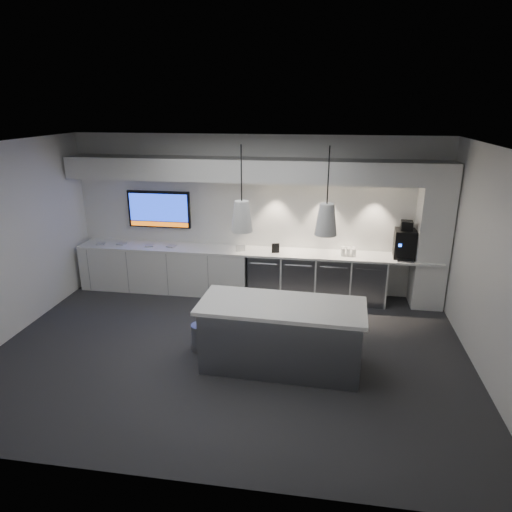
% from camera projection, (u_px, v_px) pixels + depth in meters
% --- Properties ---
extents(floor, '(7.00, 7.00, 0.00)m').
position_uv_depth(floor, '(230.00, 351.00, 6.83)').
color(floor, '#2C2C2F').
rests_on(floor, ground).
extents(ceiling, '(7.00, 7.00, 0.00)m').
position_uv_depth(ceiling, '(225.00, 146.00, 5.87)').
color(ceiling, black).
rests_on(ceiling, wall_back).
extents(wall_back, '(7.00, 0.00, 7.00)m').
position_uv_depth(wall_back, '(255.00, 215.00, 8.69)').
color(wall_back, white).
rests_on(wall_back, floor).
extents(wall_front, '(7.00, 0.00, 7.00)m').
position_uv_depth(wall_front, '(167.00, 346.00, 4.01)').
color(wall_front, white).
rests_on(wall_front, floor).
extents(wall_left, '(0.00, 7.00, 7.00)m').
position_uv_depth(wall_left, '(0.00, 245.00, 6.86)').
color(wall_left, white).
rests_on(wall_left, floor).
extents(wall_right, '(0.00, 7.00, 7.00)m').
position_uv_depth(wall_right, '(495.00, 270.00, 5.84)').
color(wall_right, white).
rests_on(wall_right, floor).
extents(back_counter, '(6.80, 0.65, 0.04)m').
position_uv_depth(back_counter, '(253.00, 251.00, 8.58)').
color(back_counter, white).
rests_on(back_counter, left_base_cabinets).
extents(left_base_cabinets, '(3.30, 0.63, 0.86)m').
position_uv_depth(left_base_cabinets, '(165.00, 269.00, 8.98)').
color(left_base_cabinets, white).
rests_on(left_base_cabinets, floor).
extents(fridge_unit_a, '(0.60, 0.61, 0.85)m').
position_uv_depth(fridge_unit_a, '(266.00, 275.00, 8.69)').
color(fridge_unit_a, gray).
rests_on(fridge_unit_a, floor).
extents(fridge_unit_b, '(0.60, 0.61, 0.85)m').
position_uv_depth(fridge_unit_b, '(299.00, 276.00, 8.60)').
color(fridge_unit_b, gray).
rests_on(fridge_unit_b, floor).
extents(fridge_unit_c, '(0.60, 0.61, 0.85)m').
position_uv_depth(fridge_unit_c, '(333.00, 278.00, 8.51)').
color(fridge_unit_c, gray).
rests_on(fridge_unit_c, floor).
extents(fridge_unit_d, '(0.60, 0.61, 0.85)m').
position_uv_depth(fridge_unit_d, '(367.00, 280.00, 8.41)').
color(fridge_unit_d, gray).
rests_on(fridge_unit_d, floor).
extents(backsplash, '(4.60, 0.03, 1.30)m').
position_uv_depth(backsplash, '(319.00, 215.00, 8.48)').
color(backsplash, white).
rests_on(backsplash, wall_back).
extents(soffit, '(6.90, 0.60, 0.40)m').
position_uv_depth(soffit, '(253.00, 170.00, 8.12)').
color(soffit, white).
rests_on(soffit, wall_back).
extents(column, '(0.55, 0.55, 2.60)m').
position_uv_depth(column, '(433.00, 237.00, 8.00)').
color(column, white).
rests_on(column, floor).
extents(wall_tv, '(1.25, 0.07, 0.72)m').
position_uv_depth(wall_tv, '(159.00, 209.00, 8.90)').
color(wall_tv, black).
rests_on(wall_tv, wall_back).
extents(island, '(2.29, 1.06, 0.95)m').
position_uv_depth(island, '(281.00, 335.00, 6.29)').
color(island, gray).
rests_on(island, floor).
extents(bin, '(0.33, 0.33, 0.41)m').
position_uv_depth(bin, '(201.00, 337.00, 6.82)').
color(bin, gray).
rests_on(bin, floor).
extents(coffee_machine, '(0.39, 0.55, 0.67)m').
position_uv_depth(coffee_machine, '(405.00, 242.00, 8.11)').
color(coffee_machine, black).
rests_on(coffee_machine, back_counter).
extents(sign_black, '(0.14, 0.06, 0.18)m').
position_uv_depth(sign_black, '(276.00, 248.00, 8.41)').
color(sign_black, black).
rests_on(sign_black, back_counter).
extents(sign_white, '(0.18, 0.08, 0.14)m').
position_uv_depth(sign_white, '(240.00, 248.00, 8.48)').
color(sign_white, white).
rests_on(sign_white, back_counter).
extents(cup_cluster, '(0.27, 0.17, 0.15)m').
position_uv_depth(cup_cluster, '(348.00, 252.00, 8.26)').
color(cup_cluster, white).
rests_on(cup_cluster, back_counter).
extents(tray_a, '(0.20, 0.20, 0.02)m').
position_uv_depth(tray_a, '(101.00, 244.00, 8.94)').
color(tray_a, '#B4B4B4').
rests_on(tray_a, back_counter).
extents(tray_b, '(0.18, 0.18, 0.02)m').
position_uv_depth(tray_b, '(121.00, 244.00, 8.94)').
color(tray_b, '#B4B4B4').
rests_on(tray_b, back_counter).
extents(tray_c, '(0.19, 0.19, 0.02)m').
position_uv_depth(tray_c, '(149.00, 246.00, 8.82)').
color(tray_c, '#B4B4B4').
rests_on(tray_c, back_counter).
extents(tray_d, '(0.19, 0.19, 0.02)m').
position_uv_depth(tray_d, '(171.00, 246.00, 8.79)').
color(tray_d, '#B4B4B4').
rests_on(tray_d, back_counter).
extents(pendant_left, '(0.28, 0.28, 1.10)m').
position_uv_depth(pendant_left, '(242.00, 216.00, 5.84)').
color(pendant_left, white).
rests_on(pendant_left, ceiling).
extents(pendant_right, '(0.28, 0.28, 1.10)m').
position_uv_depth(pendant_right, '(326.00, 219.00, 5.68)').
color(pendant_right, white).
rests_on(pendant_right, ceiling).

